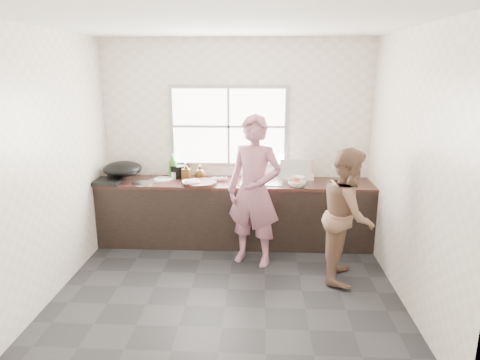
{
  "coord_description": "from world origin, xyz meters",
  "views": [
    {
      "loc": [
        0.34,
        -4.15,
        2.31
      ],
      "look_at": [
        0.1,
        0.65,
        1.05
      ],
      "focal_mm": 32.0,
      "sensor_mm": 36.0,
      "label": 1
    }
  ],
  "objects_px": {
    "glass_jar": "(174,176)",
    "pot_lid_left": "(143,183)",
    "cutting_board": "(201,183)",
    "dish_rack": "(296,169)",
    "bottle_brown_short": "(200,173)",
    "wok": "(123,169)",
    "bowl_held": "(252,180)",
    "bowl_mince": "(191,183)",
    "bowl_crabs": "(297,184)",
    "person_side": "(348,215)",
    "bottle_green": "(173,166)",
    "plate_food": "(163,179)",
    "woman": "(254,196)",
    "pot_lid_right": "(156,181)",
    "black_pot": "(179,171)",
    "burner": "(107,181)",
    "bottle_brown_tall": "(186,172)"
  },
  "relations": [
    {
      "from": "glass_jar",
      "to": "pot_lid_left",
      "type": "relative_size",
      "value": 0.35
    },
    {
      "from": "cutting_board",
      "to": "dish_rack",
      "type": "xyz_separation_m",
      "value": [
        1.23,
        0.23,
        0.14
      ]
    },
    {
      "from": "bottle_brown_short",
      "to": "wok",
      "type": "distance_m",
      "value": 1.03
    },
    {
      "from": "bowl_held",
      "to": "bowl_mince",
      "type": "bearing_deg",
      "value": -167.62
    },
    {
      "from": "bowl_crabs",
      "to": "person_side",
      "type": "bearing_deg",
      "value": -55.54
    },
    {
      "from": "bottle_brown_short",
      "to": "bottle_green",
      "type": "bearing_deg",
      "value": 170.9
    },
    {
      "from": "dish_rack",
      "to": "glass_jar",
      "type": "bearing_deg",
      "value": 178.86
    },
    {
      "from": "cutting_board",
      "to": "plate_food",
      "type": "xyz_separation_m",
      "value": [
        -0.53,
        0.21,
        -0.01
      ]
    },
    {
      "from": "glass_jar",
      "to": "pot_lid_left",
      "type": "bearing_deg",
      "value": -143.4
    },
    {
      "from": "woman",
      "to": "pot_lid_right",
      "type": "xyz_separation_m",
      "value": [
        -1.31,
        0.56,
        0.02
      ]
    },
    {
      "from": "bowl_mince",
      "to": "black_pot",
      "type": "height_order",
      "value": "black_pot"
    },
    {
      "from": "black_pot",
      "to": "pot_lid_left",
      "type": "distance_m",
      "value": 0.55
    },
    {
      "from": "bottle_green",
      "to": "woman",
      "type": "bearing_deg",
      "value": -34.48
    },
    {
      "from": "bowl_mince",
      "to": "plate_food",
      "type": "height_order",
      "value": "bowl_mince"
    },
    {
      "from": "bowl_crabs",
      "to": "wok",
      "type": "distance_m",
      "value": 2.31
    },
    {
      "from": "bowl_crabs",
      "to": "bottle_green",
      "type": "distance_m",
      "value": 1.71
    },
    {
      "from": "person_side",
      "to": "pot_lid_left",
      "type": "relative_size",
      "value": 5.51
    },
    {
      "from": "burner",
      "to": "pot_lid_left",
      "type": "height_order",
      "value": "burner"
    },
    {
      "from": "black_pot",
      "to": "bottle_brown_short",
      "type": "distance_m",
      "value": 0.31
    },
    {
      "from": "bowl_crabs",
      "to": "bottle_green",
      "type": "xyz_separation_m",
      "value": [
        -1.66,
        0.38,
        0.14
      ]
    },
    {
      "from": "bottle_brown_tall",
      "to": "bottle_brown_short",
      "type": "distance_m",
      "value": 0.19
    },
    {
      "from": "wok",
      "to": "pot_lid_right",
      "type": "distance_m",
      "value": 0.47
    },
    {
      "from": "person_side",
      "to": "pot_lid_right",
      "type": "bearing_deg",
      "value": 80.47
    },
    {
      "from": "glass_jar",
      "to": "burner",
      "type": "xyz_separation_m",
      "value": [
        -0.82,
        -0.27,
        -0.02
      ]
    },
    {
      "from": "bowl_crabs",
      "to": "black_pot",
      "type": "distance_m",
      "value": 1.63
    },
    {
      "from": "cutting_board",
      "to": "black_pot",
      "type": "bearing_deg",
      "value": 133.62
    },
    {
      "from": "bottle_brown_tall",
      "to": "burner",
      "type": "bearing_deg",
      "value": -168.01
    },
    {
      "from": "bowl_held",
      "to": "bottle_green",
      "type": "relative_size",
      "value": 0.62
    },
    {
      "from": "person_side",
      "to": "wok",
      "type": "xyz_separation_m",
      "value": [
        -2.8,
        0.93,
        0.27
      ]
    },
    {
      "from": "plate_food",
      "to": "bottle_brown_tall",
      "type": "relative_size",
      "value": 1.15
    },
    {
      "from": "wok",
      "to": "pot_lid_left",
      "type": "xyz_separation_m",
      "value": [
        0.31,
        -0.16,
        -0.15
      ]
    },
    {
      "from": "plate_food",
      "to": "burner",
      "type": "height_order",
      "value": "burner"
    },
    {
      "from": "bottle_brown_tall",
      "to": "pot_lid_right",
      "type": "bearing_deg",
      "value": -169.67
    },
    {
      "from": "person_side",
      "to": "plate_food",
      "type": "height_order",
      "value": "person_side"
    },
    {
      "from": "woman",
      "to": "black_pot",
      "type": "xyz_separation_m",
      "value": [
        -1.05,
        0.79,
        0.1
      ]
    },
    {
      "from": "plate_food",
      "to": "burner",
      "type": "distance_m",
      "value": 0.72
    },
    {
      "from": "cutting_board",
      "to": "glass_jar",
      "type": "relative_size",
      "value": 4.39
    },
    {
      "from": "bowl_crabs",
      "to": "plate_food",
      "type": "bearing_deg",
      "value": 172.26
    },
    {
      "from": "pot_lid_left",
      "to": "bottle_green",
      "type": "bearing_deg",
      "value": 46.71
    },
    {
      "from": "black_pot",
      "to": "burner",
      "type": "relative_size",
      "value": 0.68
    },
    {
      "from": "bowl_mince",
      "to": "bottle_brown_short",
      "type": "height_order",
      "value": "bottle_brown_short"
    },
    {
      "from": "bowl_crabs",
      "to": "glass_jar",
      "type": "height_order",
      "value": "glass_jar"
    },
    {
      "from": "bowl_mince",
      "to": "bowl_crabs",
      "type": "height_order",
      "value": "bowl_crabs"
    },
    {
      "from": "dish_rack",
      "to": "pot_lid_right",
      "type": "xyz_separation_m",
      "value": [
        -1.85,
        -0.08,
        -0.16
      ]
    },
    {
      "from": "black_pot",
      "to": "pot_lid_right",
      "type": "height_order",
      "value": "black_pot"
    },
    {
      "from": "woman",
      "to": "cutting_board",
      "type": "height_order",
      "value": "woman"
    },
    {
      "from": "bowl_crabs",
      "to": "wok",
      "type": "relative_size",
      "value": 0.36
    },
    {
      "from": "bowl_crabs",
      "to": "bowl_held",
      "type": "distance_m",
      "value": 0.6
    },
    {
      "from": "cutting_board",
      "to": "plate_food",
      "type": "relative_size",
      "value": 1.66
    },
    {
      "from": "bottle_brown_tall",
      "to": "dish_rack",
      "type": "relative_size",
      "value": 0.49
    }
  ]
}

